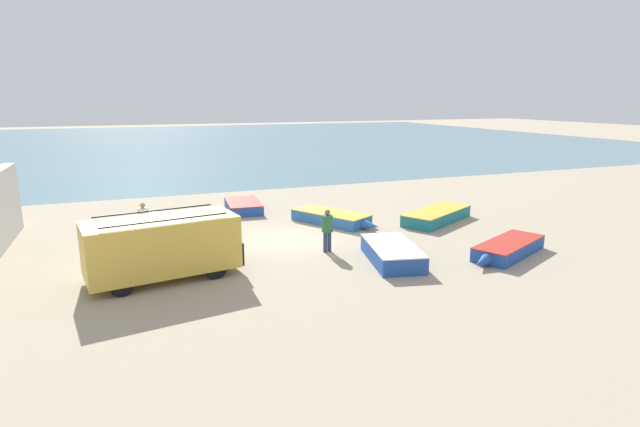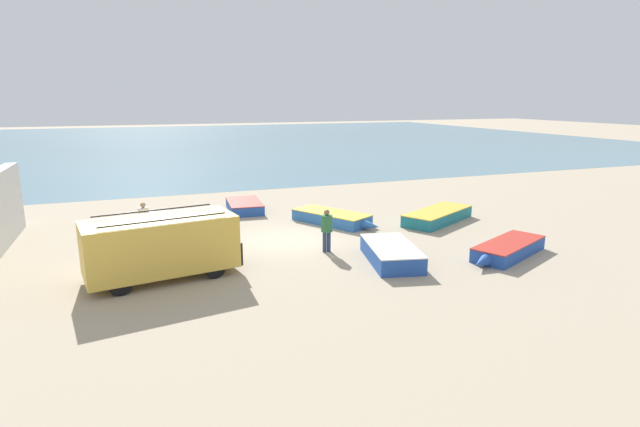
% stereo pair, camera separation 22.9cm
% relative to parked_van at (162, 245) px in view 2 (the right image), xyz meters
% --- Properties ---
extents(ground_plane, '(200.00, 200.00, 0.00)m').
position_rel_parked_van_xyz_m(ground_plane, '(5.18, 2.87, -1.14)').
color(ground_plane, tan).
extents(sea_water, '(120.00, 80.00, 0.01)m').
position_rel_parked_van_xyz_m(sea_water, '(5.18, 54.87, -1.14)').
color(sea_water, slate).
rests_on(sea_water, ground_plane).
extents(parked_van, '(5.15, 2.78, 2.19)m').
position_rel_parked_van_xyz_m(parked_van, '(0.00, 0.00, 0.00)').
color(parked_van, gold).
rests_on(parked_van, ground_plane).
extents(fishing_rowboat_0, '(3.20, 4.54, 0.55)m').
position_rel_parked_van_xyz_m(fishing_rowboat_0, '(8.13, 4.86, -0.87)').
color(fishing_rowboat_0, '#2D66AD').
rests_on(fishing_rowboat_0, ground_plane).
extents(fishing_rowboat_1, '(3.89, 1.59, 0.59)m').
position_rel_parked_van_xyz_m(fishing_rowboat_1, '(1.15, 7.17, -0.85)').
color(fishing_rowboat_1, '#2D66AD').
rests_on(fishing_rowboat_1, ground_plane).
extents(fishing_rowboat_2, '(5.07, 3.43, 0.58)m').
position_rel_parked_van_xyz_m(fishing_rowboat_2, '(13.14, 3.47, -0.85)').
color(fishing_rowboat_2, '#1E757F').
rests_on(fishing_rowboat_2, ground_plane).
extents(fishing_rowboat_3, '(4.44, 2.78, 0.54)m').
position_rel_parked_van_xyz_m(fishing_rowboat_3, '(12.40, -2.18, -0.87)').
color(fishing_rowboat_3, '#234CA3').
rests_on(fishing_rowboat_3, ground_plane).
extents(fishing_rowboat_4, '(1.93, 3.80, 0.53)m').
position_rel_parked_van_xyz_m(fishing_rowboat_4, '(4.72, 9.16, -0.88)').
color(fishing_rowboat_4, '#234CA3').
rests_on(fishing_rowboat_4, ground_plane).
extents(fishing_rowboat_5, '(2.33, 4.17, 0.64)m').
position_rel_parked_van_xyz_m(fishing_rowboat_5, '(7.97, -1.09, -0.82)').
color(fishing_rowboat_5, '#234CA3').
rests_on(fishing_rowboat_5, ground_plane).
extents(fisherman_0, '(0.45, 0.45, 1.70)m').
position_rel_parked_van_xyz_m(fisherman_0, '(6.17, 0.76, -0.13)').
color(fisherman_0, navy).
rests_on(fisherman_0, ground_plane).
extents(fisherman_1, '(0.43, 0.43, 1.65)m').
position_rel_parked_van_xyz_m(fisherman_1, '(-0.43, 4.91, -0.15)').
color(fisherman_1, navy).
rests_on(fisherman_1, ground_plane).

